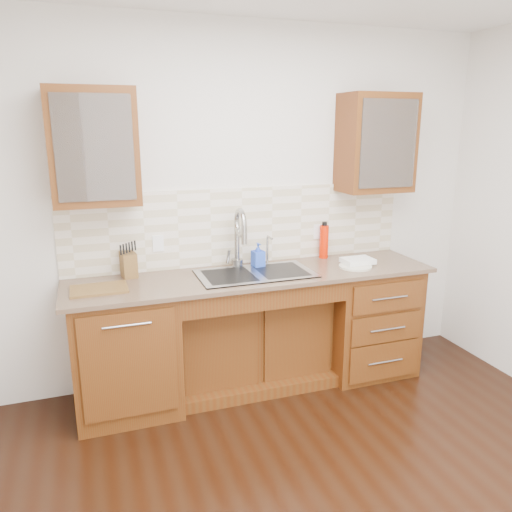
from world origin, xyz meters
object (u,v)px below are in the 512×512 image
object	(u,v)px
knife_block	(129,264)
water_bottle	(324,242)
soap_bottle	(258,255)
cutting_board	(99,289)
plate	(355,266)

from	to	relation	value
knife_block	water_bottle	bearing A→B (deg)	-7.02
soap_bottle	water_bottle	bearing A→B (deg)	0.47
knife_block	cutting_board	xyz separation A→B (m)	(-0.22, -0.26, -0.08)
soap_bottle	knife_block	bearing A→B (deg)	167.04
soap_bottle	knife_block	world-z (taller)	soap_bottle
plate	knife_block	xyz separation A→B (m)	(-1.66, 0.33, 0.08)
soap_bottle	plate	bearing A→B (deg)	-27.52
cutting_board	plate	bearing A→B (deg)	-2.09
knife_block	cutting_board	world-z (taller)	knife_block
plate	water_bottle	bearing A→B (deg)	106.98
cutting_board	soap_bottle	bearing A→B (deg)	8.61
knife_block	plate	bearing A→B (deg)	-18.58
water_bottle	knife_block	xyz separation A→B (m)	(-1.55, -0.01, -0.05)
cutting_board	water_bottle	bearing A→B (deg)	8.63
plate	knife_block	distance (m)	1.69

